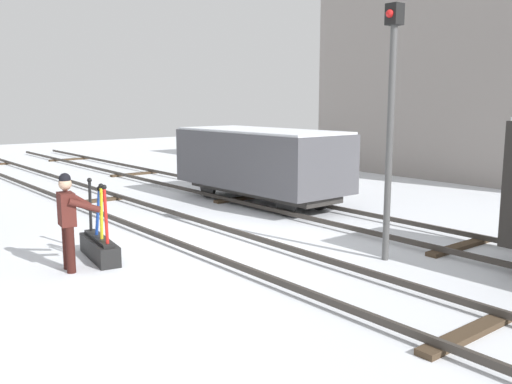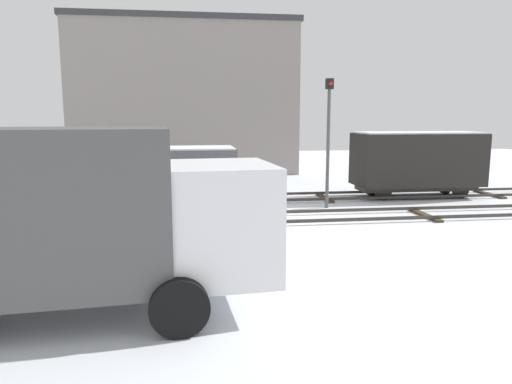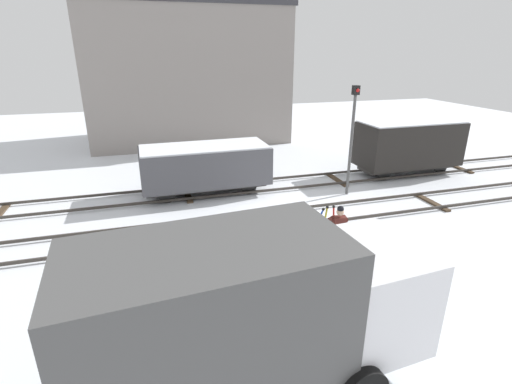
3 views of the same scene
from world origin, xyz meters
name	(u,v)px [view 2 (image 2 of 3)]	position (x,y,z in m)	size (l,w,h in m)	color
ground_plane	(247,222)	(0.00, 0.00, 0.00)	(60.00, 60.00, 0.00)	silver
track_main_line	(247,218)	(0.00, 0.00, 0.11)	(44.00, 1.94, 0.18)	#38332D
track_siding_near	(236,198)	(0.00, 3.64, 0.11)	(44.00, 1.94, 0.18)	#38332D
switch_lever_frame	(247,231)	(-0.25, -2.19, 0.25)	(1.56, 0.57, 1.45)	black
rail_worker	(265,209)	(0.12, -2.86, 0.95)	(0.60, 0.65, 1.69)	#351511
delivery_truck	(74,214)	(-3.52, -6.59, 1.70)	(6.27, 2.84, 3.06)	silver
signal_post	(328,131)	(3.09, 1.88, 2.72)	(0.24, 0.32, 4.53)	#4C4C4C
apartment_building	(186,99)	(-1.98, 14.85, 4.29)	(12.66, 7.02, 8.57)	gray
freight_car_mid_siding	(164,171)	(-2.70, 3.64, 1.23)	(5.33, 2.30, 2.10)	#2D2B28
freight_car_near_switch	(417,160)	(7.30, 3.64, 1.49)	(5.01, 2.10, 2.63)	#2D2B28
perched_bird_roof_left	(126,18)	(-5.14, 13.77, 8.63)	(0.28, 0.21, 0.13)	#333338
perched_bird_roof_right	(145,27)	(-4.41, 16.50, 8.63)	(0.28, 0.24, 0.13)	#333338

